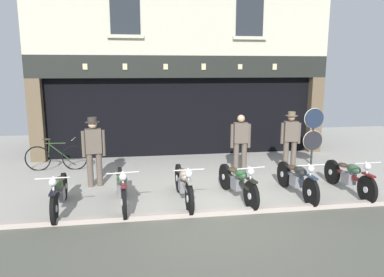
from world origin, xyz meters
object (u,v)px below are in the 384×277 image
at_px(advert_board_far, 99,100).
at_px(leaning_bicycle, 56,157).
at_px(motorcycle_right, 349,176).
at_px(salesman_left, 94,148).
at_px(motorcycle_left, 122,187).
at_px(advert_board_near, 130,102).
at_px(motorcycle_far_left, 59,192).
at_px(tyre_sign_pole, 313,130).
at_px(shopkeeper_center, 240,142).
at_px(salesman_right, 290,139).
at_px(motorcycle_center_right, 297,179).
at_px(motorcycle_center, 238,181).
at_px(motorcycle_center_left, 184,183).

distance_m(advert_board_far, leaning_bicycle, 2.36).
height_order(motorcycle_right, salesman_left, salesman_left).
xyz_separation_m(motorcycle_left, advert_board_near, (0.16, 4.58, 1.37)).
bearing_deg(leaning_bicycle, motorcycle_far_left, 15.33).
relative_size(motorcycle_left, salesman_left, 1.17).
height_order(tyre_sign_pole, leaning_bicycle, tyre_sign_pole).
bearing_deg(shopkeeper_center, motorcycle_right, 140.95).
relative_size(motorcycle_left, motorcycle_right, 1.01).
bearing_deg(advert_board_far, advert_board_near, -0.01).
bearing_deg(motorcycle_right, salesman_right, -73.16).
xyz_separation_m(motorcycle_left, motorcycle_center_right, (3.93, 0.04, -0.01)).
relative_size(motorcycle_center, leaning_bicycle, 1.15).
bearing_deg(motorcycle_center_right, leaning_bicycle, -29.39).
distance_m(shopkeeper_center, leaning_bicycle, 5.30).
xyz_separation_m(motorcycle_center_right, leaning_bicycle, (-5.91, 3.15, -0.04)).
bearing_deg(leaning_bicycle, motorcycle_center, 58.09).
bearing_deg(motorcycle_center_right, motorcycle_right, 179.13).
xyz_separation_m(shopkeeper_center, salesman_right, (1.45, 0.01, 0.04)).
relative_size(motorcycle_left, advert_board_near, 2.13).
relative_size(motorcycle_far_left, motorcycle_center_right, 0.98).
xyz_separation_m(motorcycle_far_left, motorcycle_center_left, (2.59, 0.10, 0.02)).
relative_size(motorcycle_center_right, advert_board_far, 1.85).
distance_m(salesman_right, tyre_sign_pole, 1.20).
relative_size(motorcycle_center_right, motorcycle_right, 1.00).
height_order(motorcycle_center_right, advert_board_near, advert_board_near).
height_order(motorcycle_center, tyre_sign_pole, tyre_sign_pole).
bearing_deg(salesman_left, motorcycle_center_right, 153.56).
height_order(advert_board_far, leaning_bicycle, advert_board_far).
height_order(motorcycle_center_left, motorcycle_right, motorcycle_center_left).
xyz_separation_m(motorcycle_center, salesman_right, (2.06, 1.94, 0.54)).
height_order(motorcycle_far_left, advert_board_far, advert_board_far).
relative_size(salesman_right, advert_board_far, 1.58).
xyz_separation_m(motorcycle_center, shopkeeper_center, (0.62, 1.93, 0.50)).
height_order(motorcycle_center_right, tyre_sign_pole, tyre_sign_pole).
bearing_deg(advert_board_near, leaning_bicycle, -146.96).
bearing_deg(advert_board_near, shopkeeper_center, -41.04).
bearing_deg(motorcycle_center_right, tyre_sign_pole, -124.29).
bearing_deg(salesman_right, motorcycle_right, 115.53).
distance_m(shopkeeper_center, tyre_sign_pole, 2.54).
xyz_separation_m(motorcycle_far_left, advert_board_far, (0.43, 4.63, 1.49)).
height_order(motorcycle_center, advert_board_far, advert_board_far).
bearing_deg(tyre_sign_pole, motorcycle_center, -139.96).
distance_m(motorcycle_right, shopkeeper_center, 2.88).
xyz_separation_m(motorcycle_center_left, shopkeeper_center, (1.83, 1.93, 0.49)).
bearing_deg(advert_board_far, salesman_right, -25.55).
bearing_deg(motorcycle_right, motorcycle_far_left, -0.37).
height_order(motorcycle_center_left, motorcycle_center, motorcycle_center_left).
xyz_separation_m(motorcycle_center_left, motorcycle_center_right, (2.61, -0.01, -0.01)).
height_order(motorcycle_far_left, shopkeeper_center, shopkeeper_center).
xyz_separation_m(motorcycle_far_left, leaning_bicycle, (-0.72, 3.24, -0.03)).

